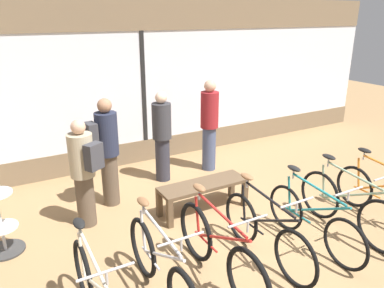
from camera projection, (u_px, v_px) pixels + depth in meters
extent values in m
plane|color=#99754C|center=(244.00, 241.00, 5.04)|extent=(24.00, 24.00, 0.00)
cube|color=#7A664C|center=(146.00, 150.00, 7.76)|extent=(12.00, 0.08, 0.45)
cube|color=white|center=(143.00, 88.00, 7.33)|extent=(12.00, 0.04, 2.15)
cube|color=#7A664C|center=(140.00, 13.00, 6.87)|extent=(12.00, 0.08, 0.60)
cube|color=black|center=(144.00, 88.00, 7.31)|extent=(0.08, 0.02, 2.15)
torus|color=black|center=(83.00, 272.00, 3.91)|extent=(0.05, 0.69, 0.69)
cylinder|color=beige|center=(96.00, 285.00, 3.37)|extent=(0.03, 0.96, 0.51)
cylinder|color=beige|center=(82.00, 255.00, 3.79)|extent=(0.03, 0.11, 0.49)
cylinder|color=beige|center=(92.00, 258.00, 3.31)|extent=(0.03, 0.89, 0.10)
cylinder|color=beige|center=(89.00, 286.00, 3.72)|extent=(0.03, 0.46, 0.03)
cylinder|color=#B2B2B7|center=(80.00, 230.00, 3.66)|extent=(0.02, 0.02, 0.14)
ellipsoid|color=black|center=(79.00, 223.00, 3.63)|extent=(0.11, 0.22, 0.06)
cylinder|color=#B2B2B7|center=(107.00, 278.00, 2.91)|extent=(0.02, 0.02, 0.12)
cylinder|color=#ADADB2|center=(106.00, 272.00, 2.89)|extent=(0.46, 0.02, 0.02)
torus|color=black|center=(143.00, 247.00, 4.31)|extent=(0.06, 0.70, 0.70)
cylinder|color=#BCBCC1|center=(163.00, 255.00, 3.78)|extent=(0.03, 0.96, 0.51)
cylinder|color=#BCBCC1|center=(143.00, 231.00, 4.20)|extent=(0.03, 0.11, 0.49)
cylinder|color=#BCBCC1|center=(160.00, 230.00, 3.71)|extent=(0.03, 0.89, 0.10)
cylinder|color=#BCBCC1|center=(151.00, 258.00, 4.12)|extent=(0.03, 0.46, 0.03)
cylinder|color=#B2B2B7|center=(143.00, 208.00, 4.07)|extent=(0.02, 0.02, 0.14)
ellipsoid|color=brown|center=(143.00, 202.00, 4.04)|extent=(0.11, 0.22, 0.06)
cylinder|color=#B2B2B7|center=(181.00, 245.00, 3.32)|extent=(0.02, 0.02, 0.12)
cylinder|color=#ADADB2|center=(181.00, 239.00, 3.30)|extent=(0.46, 0.02, 0.02)
torus|color=black|center=(196.00, 232.00, 4.60)|extent=(0.06, 0.74, 0.74)
torus|color=black|center=(248.00, 283.00, 3.73)|extent=(0.06, 0.74, 0.74)
cylinder|color=red|center=(222.00, 238.00, 4.05)|extent=(0.03, 0.99, 0.51)
cylinder|color=red|center=(197.00, 216.00, 4.48)|extent=(0.03, 0.11, 0.49)
cylinder|color=red|center=(221.00, 214.00, 3.98)|extent=(0.03, 0.92, 0.10)
cylinder|color=red|center=(206.00, 241.00, 4.40)|extent=(0.03, 0.48, 0.03)
cylinder|color=#B2B2B7|center=(199.00, 194.00, 4.35)|extent=(0.02, 0.02, 0.14)
ellipsoid|color=brown|center=(199.00, 188.00, 4.32)|extent=(0.11, 0.22, 0.06)
cylinder|color=#B2B2B7|center=(248.00, 227.00, 3.57)|extent=(0.02, 0.02, 0.12)
cylinder|color=#ADADB2|center=(248.00, 221.00, 3.55)|extent=(0.46, 0.02, 0.02)
torus|color=black|center=(241.00, 218.00, 4.96)|extent=(0.05, 0.68, 0.68)
torus|color=black|center=(295.00, 259.00, 4.14)|extent=(0.05, 0.68, 0.68)
cylinder|color=black|center=(269.00, 221.00, 4.44)|extent=(0.03, 0.94, 0.51)
cylinder|color=black|center=(244.00, 203.00, 4.85)|extent=(0.03, 0.11, 0.49)
cylinder|color=black|center=(269.00, 199.00, 4.37)|extent=(0.03, 0.87, 0.10)
cylinder|color=black|center=(252.00, 226.00, 4.78)|extent=(0.03, 0.45, 0.03)
cylinder|color=#B2B2B7|center=(247.00, 182.00, 4.72)|extent=(0.02, 0.02, 0.14)
ellipsoid|color=brown|center=(247.00, 177.00, 4.69)|extent=(0.11, 0.22, 0.06)
cylinder|color=#B2B2B7|center=(297.00, 207.00, 3.98)|extent=(0.02, 0.02, 0.12)
cylinder|color=#ADADB2|center=(297.00, 202.00, 3.96)|extent=(0.46, 0.02, 0.02)
torus|color=black|center=(286.00, 208.00, 5.25)|extent=(0.04, 0.65, 0.65)
torus|color=black|center=(345.00, 244.00, 4.42)|extent=(0.04, 0.65, 0.65)
cylinder|color=#1E7A7F|center=(317.00, 209.00, 4.72)|extent=(0.03, 0.95, 0.51)
cylinder|color=#1E7A7F|center=(289.00, 193.00, 5.14)|extent=(0.03, 0.11, 0.49)
cylinder|color=#1E7A7F|center=(318.00, 189.00, 4.66)|extent=(0.03, 0.87, 0.10)
cylinder|color=#1E7A7F|center=(298.00, 215.00, 5.06)|extent=(0.03, 0.46, 0.03)
cylinder|color=#B2B2B7|center=(293.00, 174.00, 5.00)|extent=(0.02, 0.02, 0.14)
ellipsoid|color=black|center=(294.00, 168.00, 4.98)|extent=(0.11, 0.22, 0.06)
cylinder|color=#B2B2B7|center=(348.00, 196.00, 4.27)|extent=(0.02, 0.02, 0.12)
cylinder|color=#ADADB2|center=(349.00, 191.00, 4.25)|extent=(0.46, 0.02, 0.02)
torus|color=black|center=(320.00, 195.00, 5.55)|extent=(0.05, 0.72, 0.72)
torus|color=black|center=(382.00, 227.00, 4.71)|extent=(0.05, 0.72, 0.72)
cylinder|color=gray|center=(353.00, 195.00, 5.02)|extent=(0.03, 0.95, 0.51)
cylinder|color=gray|center=(323.00, 181.00, 5.44)|extent=(0.03, 0.11, 0.49)
cylinder|color=gray|center=(354.00, 175.00, 4.95)|extent=(0.03, 0.88, 0.10)
cylinder|color=gray|center=(332.00, 201.00, 5.36)|extent=(0.03, 0.46, 0.03)
cylinder|color=#B2B2B7|center=(328.00, 162.00, 5.30)|extent=(0.02, 0.02, 0.14)
ellipsoid|color=black|center=(329.00, 157.00, 5.27)|extent=(0.11, 0.22, 0.06)
torus|color=black|center=(354.00, 186.00, 5.88)|extent=(0.05, 0.66, 0.66)
cylinder|color=orange|center=(359.00, 173.00, 5.77)|extent=(0.03, 0.11, 0.49)
cylinder|color=orange|center=(367.00, 192.00, 5.69)|extent=(0.03, 0.45, 0.03)
cylinder|color=#B2B2B7|center=(364.00, 155.00, 5.63)|extent=(0.02, 0.02, 0.14)
ellipsoid|color=black|center=(365.00, 150.00, 5.61)|extent=(0.11, 0.22, 0.06)
cylinder|color=#333333|center=(6.00, 250.00, 4.83)|extent=(0.48, 0.48, 0.03)
cylinder|color=white|center=(1.00, 227.00, 4.72)|extent=(0.40, 0.40, 0.02)
cube|color=brown|center=(203.00, 185.00, 5.68)|extent=(1.40, 0.44, 0.05)
cube|color=brown|center=(170.00, 214.00, 5.31)|extent=(0.08, 0.08, 0.42)
cube|color=brown|center=(245.00, 193.00, 5.92)|extent=(0.08, 0.08, 0.42)
cube|color=brown|center=(159.00, 204.00, 5.60)|extent=(0.08, 0.08, 0.42)
cube|color=brown|center=(232.00, 185.00, 6.21)|extent=(0.08, 0.08, 0.42)
cylinder|color=#2D2D38|center=(163.00, 159.00, 6.79)|extent=(0.36, 0.36, 0.80)
cylinder|color=#333338|center=(162.00, 121.00, 6.55)|extent=(0.47, 0.47, 0.63)
sphere|color=beige|center=(161.00, 97.00, 6.41)|extent=(0.21, 0.21, 0.21)
cylinder|color=#424C6B|center=(209.00, 148.00, 7.25)|extent=(0.32, 0.32, 0.86)
cylinder|color=maroon|center=(210.00, 110.00, 6.99)|extent=(0.42, 0.42, 0.68)
sphere|color=tan|center=(210.00, 86.00, 6.84)|extent=(0.22, 0.22, 0.22)
cylinder|color=brown|center=(86.00, 200.00, 5.33)|extent=(0.36, 0.36, 0.77)
cylinder|color=tan|center=(81.00, 155.00, 5.10)|extent=(0.47, 0.47, 0.61)
sphere|color=tan|center=(78.00, 127.00, 4.97)|extent=(0.20, 0.20, 0.20)
cube|color=#38383D|center=(94.00, 156.00, 4.98)|extent=(0.28, 0.24, 0.36)
cylinder|color=brown|center=(110.00, 179.00, 5.92)|extent=(0.29, 0.29, 0.84)
cylinder|color=#23283D|center=(107.00, 134.00, 5.67)|extent=(0.38, 0.38, 0.67)
sphere|color=#9E7051|center=(104.00, 106.00, 5.52)|extent=(0.22, 0.22, 0.22)
cube|color=#38383D|center=(91.00, 135.00, 5.52)|extent=(0.17, 0.25, 0.36)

